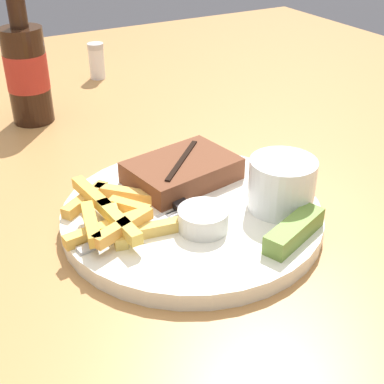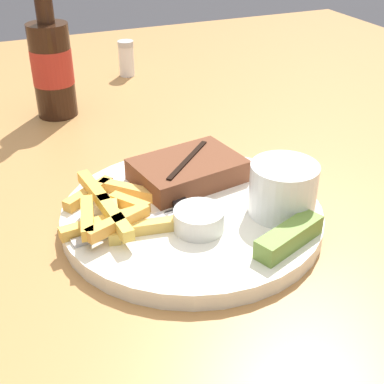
# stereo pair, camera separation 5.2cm
# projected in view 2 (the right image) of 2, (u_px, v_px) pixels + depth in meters

# --- Properties ---
(dining_table) EXTENTS (1.56, 1.70, 0.74)m
(dining_table) POSITION_uv_depth(u_px,v_px,m) (192.00, 260.00, 0.61)
(dining_table) COLOR #A87542
(dining_table) RESTS_ON ground_plane
(dinner_plate) EXTENTS (0.28, 0.28, 0.02)m
(dinner_plate) POSITION_uv_depth(u_px,v_px,m) (192.00, 215.00, 0.58)
(dinner_plate) COLOR silver
(dinner_plate) RESTS_ON dining_table
(steak_portion) EXTENTS (0.13, 0.10, 0.03)m
(steak_portion) POSITION_uv_depth(u_px,v_px,m) (188.00, 170.00, 0.62)
(steak_portion) COLOR brown
(steak_portion) RESTS_ON dinner_plate
(fries_pile) EXTENTS (0.13, 0.14, 0.02)m
(fries_pile) POSITION_uv_depth(u_px,v_px,m) (112.00, 210.00, 0.55)
(fries_pile) COLOR gold
(fries_pile) RESTS_ON dinner_plate
(coleslaw_cup) EXTENTS (0.07, 0.07, 0.06)m
(coleslaw_cup) POSITION_uv_depth(u_px,v_px,m) (283.00, 186.00, 0.55)
(coleslaw_cup) COLOR white
(coleslaw_cup) RESTS_ON dinner_plate
(dipping_sauce_cup) EXTENTS (0.05, 0.05, 0.02)m
(dipping_sauce_cup) POSITION_uv_depth(u_px,v_px,m) (199.00, 218.00, 0.53)
(dipping_sauce_cup) COLOR silver
(dipping_sauce_cup) RESTS_ON dinner_plate
(pickle_spear) EXTENTS (0.08, 0.05, 0.02)m
(pickle_spear) POSITION_uv_depth(u_px,v_px,m) (289.00, 237.00, 0.51)
(pickle_spear) COLOR olive
(pickle_spear) RESTS_ON dinner_plate
(fork_utensil) EXTENTS (0.13, 0.03, 0.00)m
(fork_utensil) POSITION_uv_depth(u_px,v_px,m) (130.00, 226.00, 0.54)
(fork_utensil) COLOR #B7B7BC
(fork_utensil) RESTS_ON dinner_plate
(knife_utensil) EXTENTS (0.02, 0.17, 0.01)m
(knife_utensil) POSITION_uv_depth(u_px,v_px,m) (172.00, 194.00, 0.59)
(knife_utensil) COLOR #B7B7BC
(knife_utensil) RESTS_ON dinner_plate
(beer_bottle) EXTENTS (0.06, 0.06, 0.23)m
(beer_bottle) POSITION_uv_depth(u_px,v_px,m) (52.00, 64.00, 0.80)
(beer_bottle) COLOR black
(beer_bottle) RESTS_ON dining_table
(salt_shaker) EXTENTS (0.03, 0.03, 0.07)m
(salt_shaker) POSITION_uv_depth(u_px,v_px,m) (126.00, 58.00, 0.99)
(salt_shaker) COLOR white
(salt_shaker) RESTS_ON dining_table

